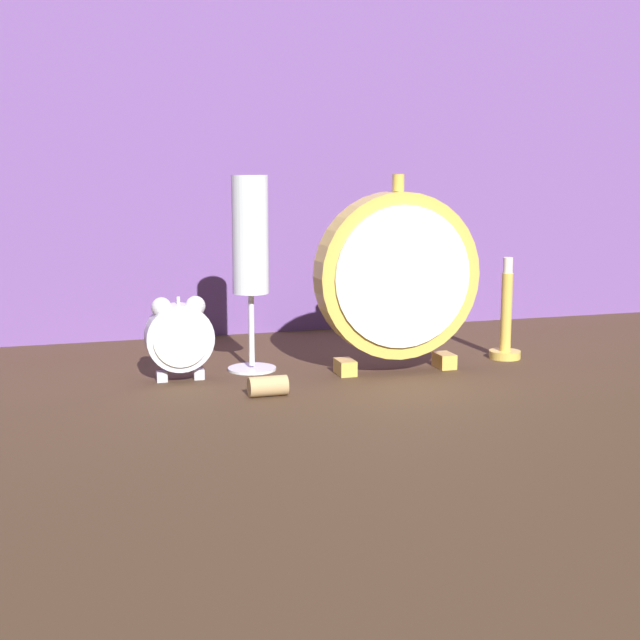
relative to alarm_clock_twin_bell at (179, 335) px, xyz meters
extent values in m
plane|color=#422D1E|center=(0.18, -0.06, -0.05)|extent=(4.00, 4.00, 0.00)
cube|color=#6B478E|center=(0.18, 0.27, 0.24)|extent=(1.46, 0.01, 0.59)
cube|color=silver|center=(-0.02, 0.00, -0.05)|extent=(0.01, 0.01, 0.01)
cube|color=silver|center=(0.02, 0.00, -0.05)|extent=(0.01, 0.01, 0.01)
cylinder|color=silver|center=(0.00, 0.00, 0.00)|extent=(0.08, 0.03, 0.08)
cylinder|color=silver|center=(0.00, -0.02, 0.00)|extent=(0.06, 0.00, 0.06)
sphere|color=silver|center=(-0.02, 0.00, 0.03)|extent=(0.02, 0.02, 0.02)
sphere|color=silver|center=(0.02, 0.00, 0.03)|extent=(0.02, 0.02, 0.02)
cylinder|color=silver|center=(0.00, 0.00, 0.04)|extent=(0.00, 0.00, 0.01)
cube|color=gold|center=(0.19, -0.03, -0.05)|extent=(0.02, 0.03, 0.02)
cube|color=gold|center=(0.32, -0.03, -0.05)|extent=(0.02, 0.03, 0.02)
cylinder|color=gold|center=(0.26, -0.03, 0.06)|extent=(0.20, 0.04, 0.20)
cylinder|color=silver|center=(0.26, -0.05, 0.06)|extent=(0.17, 0.00, 0.17)
cylinder|color=gold|center=(0.26, -0.03, 0.17)|extent=(0.01, 0.01, 0.02)
cylinder|color=silver|center=(0.09, 0.03, -0.05)|extent=(0.06, 0.06, 0.01)
cylinder|color=silver|center=(0.09, 0.03, 0.00)|extent=(0.01, 0.01, 0.09)
cylinder|color=white|center=(0.09, 0.03, 0.11)|extent=(0.04, 0.04, 0.14)
cylinder|color=#DBC675|center=(0.09, 0.03, 0.09)|extent=(0.04, 0.04, 0.09)
cylinder|color=gold|center=(0.42, 0.00, -0.05)|extent=(0.04, 0.04, 0.01)
cylinder|color=gold|center=(0.42, 0.00, 0.01)|extent=(0.01, 0.01, 0.10)
cylinder|color=silver|center=(0.42, 0.00, 0.07)|extent=(0.01, 0.01, 0.02)
cylinder|color=tan|center=(0.08, -0.10, -0.04)|extent=(0.04, 0.02, 0.02)
camera|label=1|loc=(-0.13, -1.01, 0.19)|focal=50.00mm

